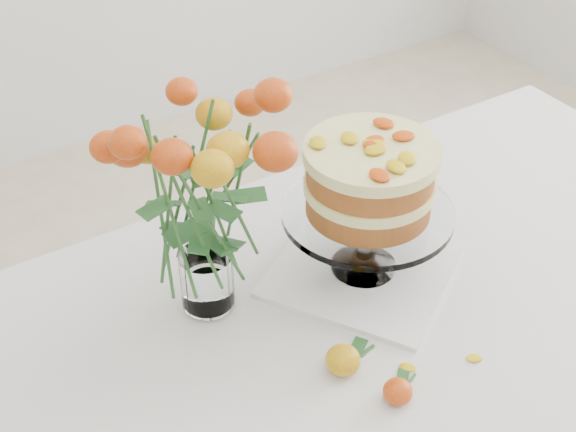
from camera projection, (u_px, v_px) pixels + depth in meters
The scene contains 8 objects.
table at pixel (421, 336), 1.40m from camera, with size 1.43×0.93×0.76m.
napkin at pixel (363, 269), 1.41m from camera, with size 0.29×0.29×0.01m, color white.
cake_stand at pixel (369, 186), 1.30m from camera, with size 0.29×0.29×0.26m.
rose_vase at pixel (199, 180), 1.18m from camera, with size 0.35×0.35×0.44m.
loose_rose_near at pixel (343, 360), 1.21m from camera, with size 0.10×0.05×0.05m.
loose_rose_far at pixel (398, 391), 1.17m from camera, with size 0.08×0.05×0.04m.
stray_petal_a at pixel (408, 367), 1.23m from camera, with size 0.03×0.02×0.00m, color yellow.
stray_petal_b at pixel (474, 358), 1.24m from camera, with size 0.03×0.02×0.00m, color yellow.
Camera 1 is at (-0.72, -0.71, 1.69)m, focal length 50.00 mm.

